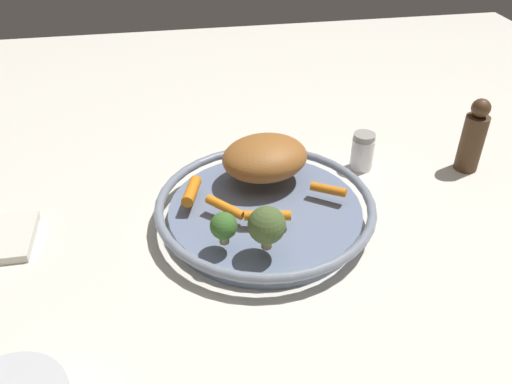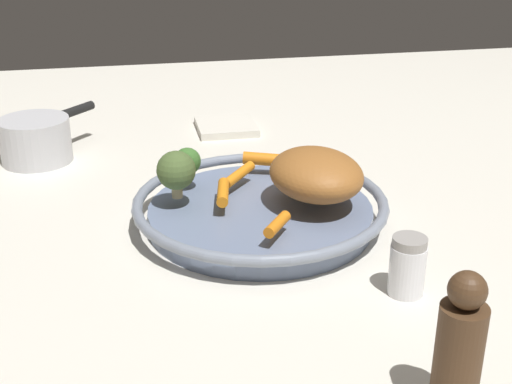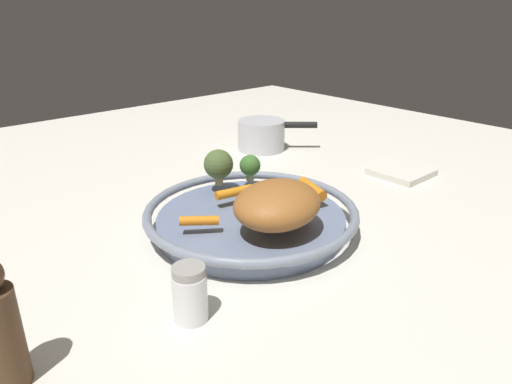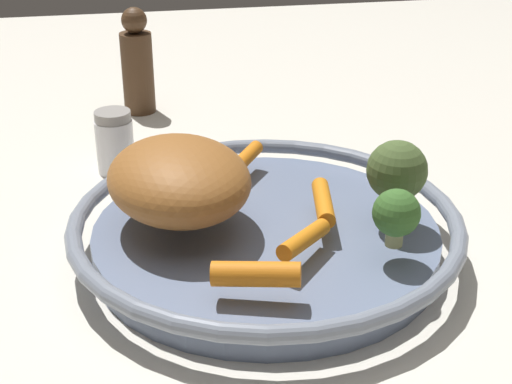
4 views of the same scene
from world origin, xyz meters
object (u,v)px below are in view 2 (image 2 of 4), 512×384
(baby_carrot_right, at_px, (239,175))
(serving_bowl, at_px, (260,210))
(broccoli_floret_small, at_px, (176,171))
(baby_carrot_center, at_px, (274,225))
(saucepan, at_px, (36,140))
(baby_carrot_back, at_px, (265,159))
(pepper_mill, at_px, (459,349))
(baby_carrot_near_rim, at_px, (223,192))
(broccoli_floret_mid, at_px, (187,162))
(roast_chicken_piece, at_px, (316,174))
(salt_shaker, at_px, (407,266))
(dish_towel, at_px, (226,127))

(baby_carrot_right, bearing_deg, serving_bowl, -164.94)
(serving_bowl, height_order, broccoli_floret_small, broccoli_floret_small)
(baby_carrot_right, bearing_deg, baby_carrot_center, -175.55)
(baby_carrot_center, relative_size, saucepan, 0.35)
(baby_carrot_back, bearing_deg, baby_carrot_center, 170.71)
(baby_carrot_center, distance_m, baby_carrot_back, 0.22)
(pepper_mill, bearing_deg, baby_carrot_near_rim, 19.29)
(serving_bowl, bearing_deg, broccoli_floret_mid, 49.76)
(roast_chicken_piece, xyz_separation_m, broccoli_floret_mid, (0.09, 0.16, -0.00))
(baby_carrot_center, height_order, salt_shaker, salt_shaker)
(baby_carrot_back, distance_m, baby_carrot_right, 0.07)
(baby_carrot_near_rim, xyz_separation_m, dish_towel, (0.41, -0.07, -0.04))
(saucepan, bearing_deg, serving_bowl, -134.65)
(serving_bowl, distance_m, baby_carrot_near_rim, 0.06)
(baby_carrot_center, relative_size, pepper_mill, 0.41)
(baby_carrot_near_rim, xyz_separation_m, salt_shaker, (-0.21, -0.18, -0.02))
(roast_chicken_piece, bearing_deg, salt_shaker, -164.55)
(roast_chicken_piece, xyz_separation_m, broccoli_floret_small, (0.03, 0.19, 0.01))
(serving_bowl, relative_size, saucepan, 2.09)
(broccoli_floret_mid, bearing_deg, saucepan, 43.80)
(broccoli_floret_mid, xyz_separation_m, pepper_mill, (-0.48, -0.18, -0.01))
(pepper_mill, bearing_deg, baby_carrot_back, 6.79)
(roast_chicken_piece, distance_m, pepper_mill, 0.39)
(roast_chicken_piece, xyz_separation_m, saucepan, (0.33, 0.40, -0.04))
(baby_carrot_back, bearing_deg, baby_carrot_near_rim, 142.77)
(serving_bowl, height_order, baby_carrot_center, baby_carrot_center)
(baby_carrot_center, distance_m, baby_carrot_near_rim, 0.12)
(baby_carrot_right, distance_m, saucepan, 0.40)
(broccoli_floret_mid, xyz_separation_m, dish_towel, (0.34, -0.11, -0.06))
(salt_shaker, bearing_deg, serving_bowl, 31.64)
(baby_carrot_back, relative_size, pepper_mill, 0.47)
(serving_bowl, xyz_separation_m, broccoli_floret_mid, (0.08, 0.09, 0.05))
(serving_bowl, xyz_separation_m, roast_chicken_piece, (-0.01, -0.07, 0.05))
(baby_carrot_near_rim, bearing_deg, baby_carrot_center, -157.26)
(saucepan, xyz_separation_m, dish_towel, (0.10, -0.34, -0.03))
(baby_carrot_right, bearing_deg, dish_towel, -6.10)
(roast_chicken_piece, height_order, baby_carrot_back, roast_chicken_piece)
(broccoli_floret_mid, relative_size, broccoli_floret_small, 0.74)
(salt_shaker, bearing_deg, baby_carrot_back, 16.86)
(serving_bowl, height_order, baby_carrot_right, baby_carrot_right)
(baby_carrot_near_rim, distance_m, salt_shaker, 0.28)
(baby_carrot_back, distance_m, pepper_mill, 0.52)
(baby_carrot_back, height_order, broccoli_floret_mid, broccoli_floret_mid)
(baby_carrot_near_rim, height_order, baby_carrot_right, baby_carrot_right)
(roast_chicken_piece, height_order, broccoli_floret_mid, roast_chicken_piece)
(baby_carrot_right, bearing_deg, baby_carrot_back, -45.94)
(roast_chicken_piece, relative_size, baby_carrot_back, 2.19)
(broccoli_floret_small, xyz_separation_m, pepper_mill, (-0.42, -0.20, -0.02))
(broccoli_floret_small, bearing_deg, roast_chicken_piece, -100.16)
(baby_carrot_near_rim, relative_size, baby_carrot_right, 1.06)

